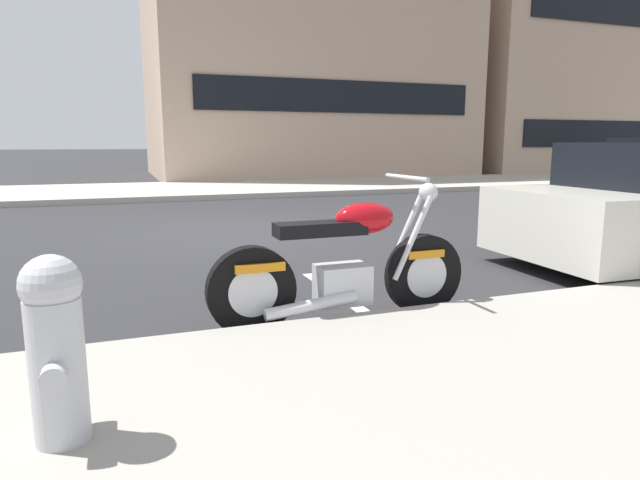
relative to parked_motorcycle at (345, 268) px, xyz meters
The scene contains 7 objects.
ground_plane 4.74m from the parked_motorcycle, 86.97° to the left, with size 260.00×260.00×0.00m, color #28282B.
sidewalk_far_curb 17.17m from the parked_motorcycle, 44.46° to the left, with size 120.00×5.00×0.14m, color #ADA89E.
parking_stall_stripe 0.70m from the parked_motorcycle, 63.50° to the left, with size 0.12×2.20×0.01m, color silver.
parked_motorcycle is the anchor object (origin of this frame).
fire_hydrant 2.30m from the parked_motorcycle, 143.60° to the right, with size 0.24×0.36×0.79m.
townhouse_mid_block 21.24m from the parked_motorcycle, 73.24° to the left, with size 12.04×10.27×13.47m.
townhouse_corner_block 26.82m from the parked_motorcycle, 45.94° to the left, with size 11.28×9.63×8.01m.
Camera 1 is at (-1.82, -8.42, 1.36)m, focal length 30.63 mm.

